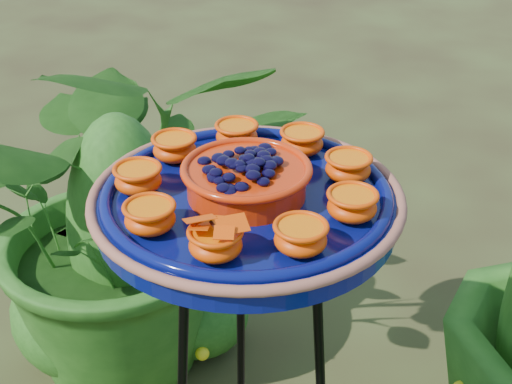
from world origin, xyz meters
TOP-DOWN VIEW (x-y plane):
  - feeder_dish at (-0.01, -0.03)m, footprint 0.55×0.55m
  - shrub_back_left at (-0.49, 0.47)m, footprint 1.05×0.99m

SIDE VIEW (x-z plane):
  - shrub_back_left at x=-0.49m, z-range 0.00..0.94m
  - feeder_dish at x=-0.01m, z-range 0.82..0.92m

